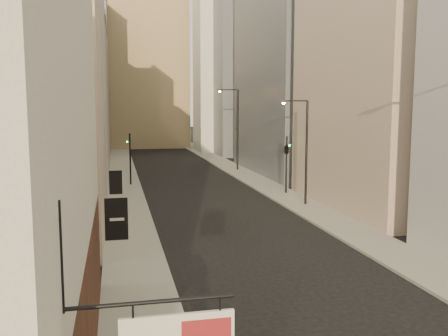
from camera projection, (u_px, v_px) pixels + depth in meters
The scene contains 14 objects.
sidewalk_left at pixel (123, 171), 57.82m from camera, with size 3.00×140.00×0.15m, color #98978B.
sidewalk_right at pixel (232, 168), 60.58m from camera, with size 3.00×140.00×0.15m, color #98978B.
left_bldg_beige at pixel (26, 98), 27.56m from camera, with size 8.00×12.00×16.00m, color tan.
left_bldg_grey at pixel (57, 77), 42.83m from camera, with size 8.00×16.00×20.00m, color #9F9FA4.
left_bldg_tan at pixel (74, 98), 60.46m from camera, with size 8.00×18.00×17.00m, color tan.
left_bldg_wingrid at pixel (83, 78), 79.41m from camera, with size 8.00×20.00×24.00m, color gray.
right_bldg_beige at pixel (384, 72), 36.29m from camera, with size 8.00×16.00×20.00m, color tan.
right_bldg_wingrid at pixel (290, 57), 55.31m from camera, with size 8.00×20.00×26.00m, color gray.
clock_tower at pixel (147, 51), 92.69m from camera, with size 14.00×14.00×44.90m.
white_tower at pixel (220, 38), 81.33m from camera, with size 8.00×8.00×41.50m.
streetlamp_mid at pixel (304, 146), 37.35m from camera, with size 2.06×0.65×7.98m.
streetlamp_far at pixel (236, 124), 57.77m from camera, with size 2.38×1.04×9.48m.
traffic_light_left at pixel (130, 148), 46.93m from camera, with size 0.57×0.48×5.00m.
traffic_light_right at pixel (287, 149), 42.36m from camera, with size 0.84×0.84×5.00m.
Camera 1 is at (-7.27, -3.53, 7.54)m, focal length 40.00 mm.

